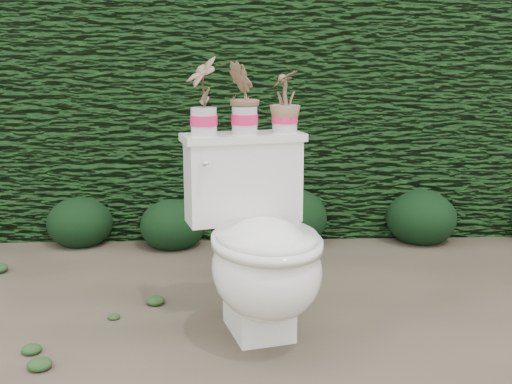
{
  "coord_description": "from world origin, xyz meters",
  "views": [
    {
      "loc": [
        -0.1,
        -2.58,
        1.11
      ],
      "look_at": [
        0.01,
        -0.06,
        0.55
      ],
      "focal_mm": 45.0,
      "sensor_mm": 36.0,
      "label": 1
    }
  ],
  "objects_px": {
    "toilet": "(260,248)",
    "potted_plant_left": "(203,98)",
    "potted_plant_center": "(245,99)",
    "potted_plant_right": "(285,103)"
  },
  "relations": [
    {
      "from": "toilet",
      "to": "potted_plant_left",
      "type": "xyz_separation_m",
      "value": [
        -0.22,
        0.19,
        0.57
      ]
    },
    {
      "from": "potted_plant_left",
      "to": "potted_plant_center",
      "type": "relative_size",
      "value": 1.07
    },
    {
      "from": "potted_plant_left",
      "to": "potted_plant_right",
      "type": "distance_m",
      "value": 0.34
    },
    {
      "from": "potted_plant_center",
      "to": "potted_plant_right",
      "type": "xyz_separation_m",
      "value": [
        0.17,
        0.04,
        -0.02
      ]
    },
    {
      "from": "toilet",
      "to": "potted_plant_center",
      "type": "bearing_deg",
      "value": 88.31
    },
    {
      "from": "toilet",
      "to": "potted_plant_right",
      "type": "distance_m",
      "value": 0.62
    },
    {
      "from": "potted_plant_left",
      "to": "potted_plant_right",
      "type": "height_order",
      "value": "potted_plant_left"
    },
    {
      "from": "potted_plant_center",
      "to": "potted_plant_right",
      "type": "bearing_deg",
      "value": 105.44
    },
    {
      "from": "toilet",
      "to": "potted_plant_left",
      "type": "relative_size",
      "value": 2.63
    },
    {
      "from": "potted_plant_center",
      "to": "potted_plant_right",
      "type": "distance_m",
      "value": 0.17
    }
  ]
}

